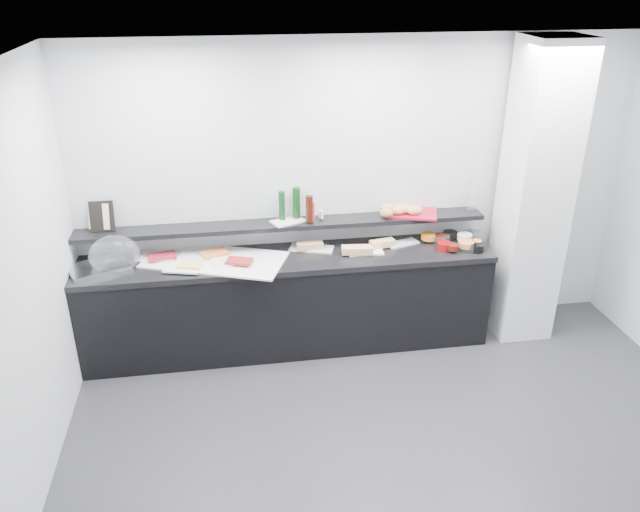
{
  "coord_description": "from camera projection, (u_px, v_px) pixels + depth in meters",
  "views": [
    {
      "loc": [
        -1.18,
        -3.2,
        3.21
      ],
      "look_at": [
        -0.45,
        1.45,
        1.0
      ],
      "focal_mm": 35.0,
      "sensor_mm": 36.0,
      "label": 1
    }
  ],
  "objects": [
    {
      "name": "fill_black_fruit",
      "position": [
        477.0,
        243.0,
        5.57
      ],
      "size": [
        0.11,
        0.11,
        0.05
      ],
      "primitive_type": "cylinder",
      "rotation": [
        0.0,
        0.0,
        0.2
      ],
      "color": "orange",
      "rests_on": "bowl_black_fruit"
    },
    {
      "name": "bottle_green_b",
      "position": [
        296.0,
        203.0,
        5.48
      ],
      "size": [
        0.09,
        0.09,
        0.28
      ],
      "primitive_type": "cylinder",
      "rotation": [
        0.0,
        0.0,
        0.38
      ],
      "color": "#0E3411",
      "rests_on": "condiment_tray"
    },
    {
      "name": "bread_roll_nw",
      "position": [
        387.0,
        208.0,
        5.62
      ],
      "size": [
        0.15,
        0.12,
        0.08
      ],
      "primitive_type": "ellipsoid",
      "rotation": [
        0.0,
        0.0,
        -0.37
      ],
      "color": "tan",
      "rests_on": "bread_tray"
    },
    {
      "name": "bread_roll_s",
      "position": [
        415.0,
        210.0,
        5.57
      ],
      "size": [
        0.16,
        0.12,
        0.08
      ],
      "primitive_type": "ellipsoid",
      "rotation": [
        0.0,
        0.0,
        0.2
      ],
      "color": "tan",
      "rests_on": "bread_tray"
    },
    {
      "name": "sandwich_plate_mid",
      "position": [
        366.0,
        252.0,
        5.48
      ],
      "size": [
        0.31,
        0.14,
        0.01
      ],
      "primitive_type": "cube",
      "rotation": [
        0.0,
        0.0,
        -0.04
      ],
      "color": "white",
      "rests_on": "counter_top"
    },
    {
      "name": "bottle_green_a",
      "position": [
        282.0,
        206.0,
        5.45
      ],
      "size": [
        0.07,
        0.07,
        0.26
      ],
      "primitive_type": "cylinder",
      "rotation": [
        0.0,
        0.0,
        0.34
      ],
      "color": "#0E3417",
      "rests_on": "condiment_tray"
    },
    {
      "name": "platter_meat_a",
      "position": [
        157.0,
        256.0,
        5.38
      ],
      "size": [
        0.38,
        0.29,
        0.01
      ],
      "primitive_type": "cube",
      "rotation": [
        0.0,
        0.0,
        -0.21
      ],
      "color": "silver",
      "rests_on": "linen_runner"
    },
    {
      "name": "framed_print",
      "position": [
        102.0,
        216.0,
        5.25
      ],
      "size": [
        0.2,
        0.07,
        0.26
      ],
      "primitive_type": "cube",
      "rotation": [
        -0.21,
        0.0,
        -0.01
      ],
      "color": "black",
      "rests_on": "wall_shelf"
    },
    {
      "name": "platter_salmon",
      "position": [
        195.0,
        256.0,
        5.38
      ],
      "size": [
        0.32,
        0.25,
        0.01
      ],
      "primitive_type": "cube",
      "rotation": [
        0.0,
        0.0,
        -0.26
      ],
      "color": "white",
      "rests_on": "linen_runner"
    },
    {
      "name": "buffet_cabinet",
      "position": [
        288.0,
        304.0,
        5.63
      ],
      "size": [
        3.6,
        0.6,
        0.85
      ],
      "primitive_type": "cube",
      "color": "black",
      "rests_on": "ground"
    },
    {
      "name": "sandwich_plate_right",
      "position": [
        402.0,
        243.0,
        5.66
      ],
      "size": [
        0.32,
        0.21,
        0.01
      ],
      "primitive_type": "cube",
      "rotation": [
        0.0,
        0.0,
        0.31
      ],
      "color": "silver",
      "rests_on": "counter_top"
    },
    {
      "name": "bowl_red_jam",
      "position": [
        444.0,
        246.0,
        5.54
      ],
      "size": [
        0.16,
        0.16,
        0.07
      ],
      "primitive_type": "cylinder",
      "rotation": [
        0.0,
        0.0,
        -0.23
      ],
      "color": "maroon",
      "rests_on": "counter_top"
    },
    {
      "name": "food_cheese",
      "position": [
        190.0,
        265.0,
        5.17
      ],
      "size": [
        0.22,
        0.18,
        0.02
      ],
      "primitive_type": "cube",
      "rotation": [
        0.0,
        0.0,
        -0.33
      ],
      "color": "#E6D259",
      "rests_on": "platter_cheese"
    },
    {
      "name": "tongs_mid",
      "position": [
        355.0,
        252.0,
        5.47
      ],
      "size": [
        0.16,
        0.01,
        0.01
      ],
      "primitive_type": "cylinder",
      "rotation": [
        0.0,
        1.57,
        0.04
      ],
      "color": "#A8AAAF",
      "rests_on": "sandwich_plate_mid"
    },
    {
      "name": "bread_tray",
      "position": [
        412.0,
        213.0,
        5.65
      ],
      "size": [
        0.52,
        0.43,
        0.02
      ],
      "primitive_type": "cube",
      "rotation": [
        0.0,
        0.0,
        -0.31
      ],
      "color": "#A81228",
      "rests_on": "wall_shelf"
    },
    {
      "name": "bottle_hot",
      "position": [
        312.0,
        212.0,
        5.42
      ],
      "size": [
        0.05,
        0.05,
        0.18
      ],
      "primitive_type": "cylinder",
      "rotation": [
        0.0,
        0.0,
        0.12
      ],
      "color": "red",
      "rests_on": "condiment_tray"
    },
    {
      "name": "linen_runner",
      "position": [
        215.0,
        260.0,
        5.34
      ],
      "size": [
        1.3,
        0.95,
        0.01
      ],
      "primitive_type": "cube",
      "rotation": [
        0.0,
        0.0,
        -0.37
      ],
      "color": "silver",
      "rests_on": "counter_top"
    },
    {
      "name": "platter_cheese",
      "position": [
        184.0,
        268.0,
        5.17
      ],
      "size": [
        0.35,
        0.28,
        0.01
      ],
      "primitive_type": "cube",
      "rotation": [
        0.0,
        0.0,
        -0.27
      ],
      "color": "white",
      "rests_on": "linen_runner"
    },
    {
      "name": "food_meat_a",
      "position": [
        162.0,
        256.0,
        5.33
      ],
      "size": [
        0.26,
        0.19,
        0.02
      ],
      "primitive_type": "cube",
      "rotation": [
        0.0,
        0.0,
        0.17
      ],
      "color": "maroon",
      "rests_on": "platter_meat_a"
    },
    {
      "name": "condiment_tray",
      "position": [
        288.0,
        221.0,
        5.48
      ],
      "size": [
        0.33,
        0.27,
        0.01
      ],
      "primitive_type": "cube",
      "rotation": [
        0.0,
        0.0,
        0.4
      ],
      "color": "white",
      "rests_on": "wall_shelf"
    },
    {
      "name": "sandwich_food_mid",
      "position": [
        357.0,
        250.0,
        5.44
      ],
      "size": [
        0.28,
        0.13,
        0.06
      ],
      "primitive_type": "cube",
      "rotation": [
        0.0,
        0.0,
        -0.12
      ],
      "color": "tan",
      "rests_on": "sandwich_plate_mid"
    },
    {
      "name": "cloche_base",
      "position": [
        99.0,
        267.0,
        5.18
      ],
      "size": [
        0.56,
        0.48,
        0.04
      ],
      "primitive_type": "cube",
      "rotation": [
        0.0,
        0.0,
        0.43
      ],
      "color": "#B7BABF",
      "rests_on": "counter_top"
    },
    {
      "name": "bowl_black_fruit",
      "position": [
        477.0,
        248.0,
        5.51
      ],
      "size": [
        0.16,
        0.16,
        0.07
      ],
      "primitive_type": "cylinder",
      "rotation": [
        0.0,
        0.0,
        0.24
      ],
      "color": "black",
      "rests_on": "counter_top"
    },
    {
      "name": "shaker_pepper",
      "position": [
        321.0,
        214.0,
        5.52
      ],
      "size": [
        0.04,
        0.04,
        0.07
      ],
      "primitive_type": "cylinder",
      "rotation": [
        0.0,
        0.0,
        0.14
      ],
      "color": "white",
      "rests_on": "condiment_tray"
    },
    {
      "name": "fill_glass_cream",
      "position": [
        465.0,
        237.0,
        5.7
      ],
      "size": [
        0.14,
        0.14,
        0.05
      ],
      "primitive_type": "cylinder",
      "rotation": [
        0.0,
        0.0,
        -0.06
      ],
      "color": "white",
      "rests_on": "bowl_glass_cream"
    },
    {
      "name": "tongs_right",
      "position": [
        378.0,
        245.0,
        5.59
      ],
      "size": [
        0.16,
        0.01,
        0.01
      ],
      "primitive_type": "cylinder",
      "rotation": [
        0.0,
        1.57,
        -0.02
      ],
      "color": "#B3B5BA",
      "rests_on": "sandwich_plate_right"
    },
    {
      "name": "bowl_glass_salmon",
      "position": [
        468.0,
        247.0,
        5.52
      ],
      "size": [
        0.18,
        0.18,
        0.07
      ],
      "primitive_type": "cylinder",
      "rotation": [
        0.0,
        0.0,
        -0.26
      ],
      "color": "white",
      "rests_on": "counter_top"
    },
    {
      "name": "platter_meat_b",
      "position": [
        229.0,
        261.0,
        5.29
      ],
      "size": [
        0.33,
        0.26,
        0.01
      ],
      "primitive_type": "cube",
      "rotation": [
        0.0,
        0.0,
        0.27
      ],
      "color": "white",
      "rests_on": "linen_runner"
    },
    {
      "name": "fill_red_jam",
      "position": [
        453.0,
        247.0,
        5.48
      ],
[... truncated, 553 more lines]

